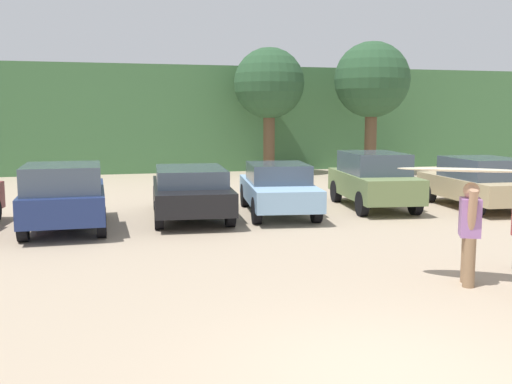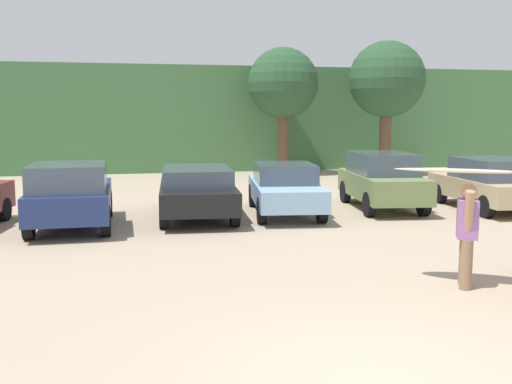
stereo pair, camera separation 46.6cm
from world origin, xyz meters
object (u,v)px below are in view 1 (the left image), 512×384
parked_car_sky_blue (278,187)px  person_adult (470,227)px  parked_car_tan (480,182)px  surfboard_cream (462,170)px  parked_car_navy (64,195)px  parked_car_black (190,190)px  parked_car_olive_green (373,179)px

parked_car_sky_blue → person_adult: 7.61m
person_adult → parked_car_tan: bearing=-99.0°
surfboard_cream → parked_car_tan: bearing=-95.6°
parked_car_navy → parked_car_sky_blue: parked_car_navy is taller
person_adult → surfboard_cream: 0.95m
parked_car_black → parked_car_sky_blue: size_ratio=1.02×
parked_car_navy → parked_car_black: parked_car_navy is taller
parked_car_navy → person_adult: 9.38m
surfboard_cream → parked_car_olive_green: bearing=-74.1°
parked_car_sky_blue → surfboard_cream: size_ratio=2.27×
parked_car_olive_green → person_adult: 8.14m
parked_car_black → parked_car_tan: parked_car_tan is taller
parked_car_navy → person_adult: size_ratio=2.43×
parked_car_black → parked_car_olive_green: bearing=-82.3°
person_adult → parked_car_olive_green: bearing=-77.6°
parked_car_olive_green → person_adult: bearing=172.4°
parked_car_olive_green → surfboard_cream: 8.08m
parked_car_navy → surfboard_cream: size_ratio=2.00×
person_adult → surfboard_cream: size_ratio=0.82×
parked_car_navy → parked_car_black: 3.35m
parked_car_black → parked_car_navy: bearing=111.4°
parked_car_olive_green → parked_car_sky_blue: bearing=103.2°
surfboard_cream → parked_car_navy: bearing=-12.7°
parked_car_black → surfboard_cream: size_ratio=2.32×
parked_car_tan → surfboard_cream: 8.68m
parked_car_black → parked_car_olive_green: 5.56m
parked_car_black → person_adult: bearing=-150.9°
parked_car_sky_blue → parked_car_black: bearing=97.4°
parked_car_navy → surfboard_cream: bearing=-134.7°
parked_car_olive_green → parked_car_black: bearing=100.4°
person_adult → surfboard_cream: bearing=-30.2°
parked_car_navy → parked_car_sky_blue: 5.75m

